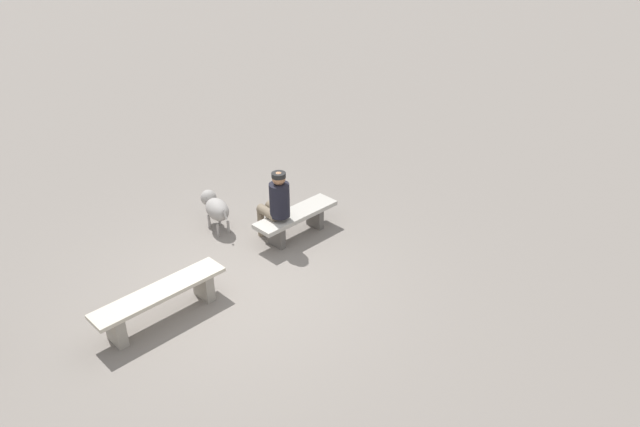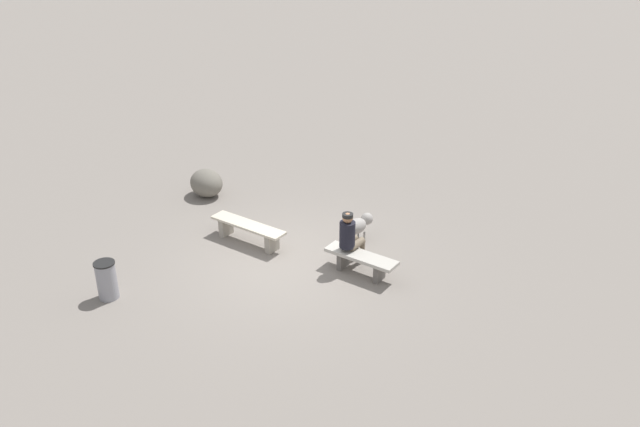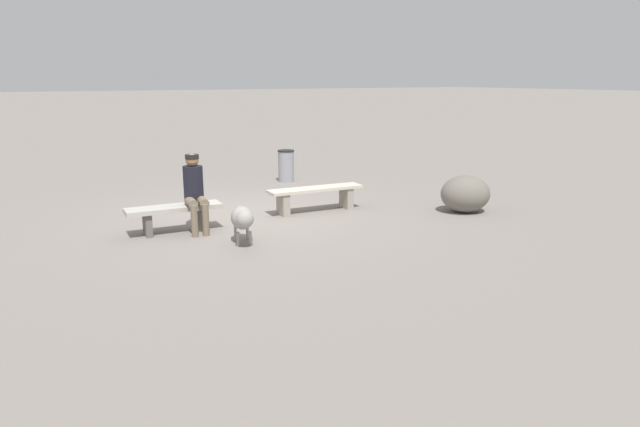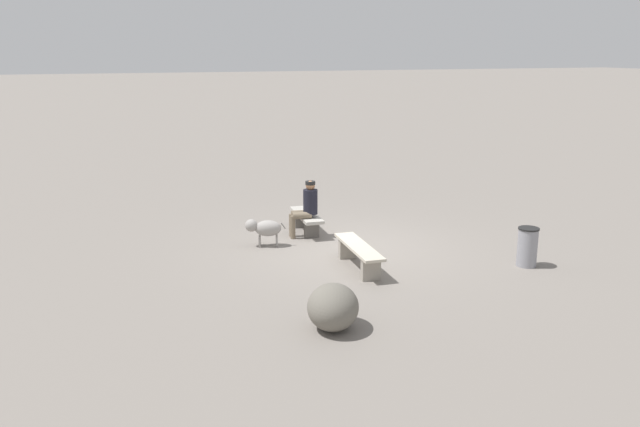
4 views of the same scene
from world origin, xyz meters
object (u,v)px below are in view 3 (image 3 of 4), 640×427
object	(u,v)px
dog	(243,218)
seated_person	(195,188)
bench_left	(316,195)
bench_right	(174,213)
trash_bin	(286,166)
boulder	(465,194)

from	to	relation	value
dog	seated_person	bearing A→B (deg)	-144.47
bench_left	dog	size ratio (longest dim) A/B	2.22
bench_right	trash_bin	size ratio (longest dim) A/B	2.02
bench_left	bench_right	xyz separation A→B (m)	(2.71, 0.12, 0.01)
bench_right	dog	size ratio (longest dim) A/B	1.84
seated_person	trash_bin	distance (m)	4.73
bench_left	boulder	xyz separation A→B (m)	(-2.38, 1.44, 0.03)
dog	boulder	distance (m)	4.39
seated_person	trash_bin	size ratio (longest dim) A/B	1.66
bench_left	trash_bin	bearing A→B (deg)	-103.49
bench_left	seated_person	size ratio (longest dim) A/B	1.47
dog	trash_bin	bearing A→B (deg)	162.14
dog	boulder	size ratio (longest dim) A/B	0.91
bench_right	seated_person	xyz separation A→B (m)	(-0.33, 0.11, 0.39)
bench_right	trash_bin	xyz separation A→B (m)	(-3.67, -3.22, 0.06)
bench_left	bench_right	world-z (taller)	bench_left
bench_right	boulder	distance (m)	5.26
bench_left	boulder	size ratio (longest dim) A/B	2.02
seated_person	boulder	xyz separation A→B (m)	(-4.77, 1.21, -0.37)
seated_person	trash_bin	xyz separation A→B (m)	(-3.35, -3.33, -0.34)
bench_left	dog	xyz separation A→B (m)	(2.01, 1.30, 0.08)
bench_left	seated_person	world-z (taller)	seated_person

